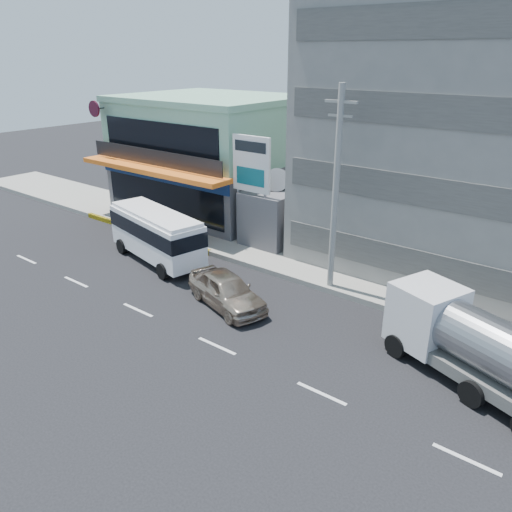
# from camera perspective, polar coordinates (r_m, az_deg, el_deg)

# --- Properties ---
(ground) EXTENTS (120.00, 120.00, 0.00)m
(ground) POSITION_cam_1_polar(r_m,az_deg,el_deg) (24.16, -13.35, -6.04)
(ground) COLOR black
(ground) RESTS_ON ground
(sidewalk) EXTENTS (70.00, 5.00, 0.30)m
(sidewalk) POSITION_cam_1_polar(r_m,az_deg,el_deg) (27.72, 8.82, -1.52)
(sidewalk) COLOR gray
(sidewalk) RESTS_ON ground
(shop_building) EXTENTS (12.40, 11.70, 8.00)m
(shop_building) POSITION_cam_1_polar(r_m,az_deg,el_deg) (37.42, -5.06, 11.09)
(shop_building) COLOR #4E4D52
(shop_building) RESTS_ON ground
(concrete_building) EXTENTS (16.00, 12.00, 14.00)m
(concrete_building) POSITION_cam_1_polar(r_m,az_deg,el_deg) (29.04, 24.06, 12.07)
(concrete_building) COLOR gray
(concrete_building) RESTS_ON ground
(gap_structure) EXTENTS (3.00, 6.00, 3.50)m
(gap_structure) POSITION_cam_1_polar(r_m,az_deg,el_deg) (31.62, 3.38, 4.83)
(gap_structure) COLOR #4E4D52
(gap_structure) RESTS_ON ground
(satellite_dish) EXTENTS (1.50, 1.50, 0.15)m
(satellite_dish) POSITION_cam_1_polar(r_m,az_deg,el_deg) (30.33, 2.36, 7.68)
(satellite_dish) COLOR slate
(satellite_dish) RESTS_ON gap_structure
(billboard) EXTENTS (2.60, 0.18, 6.90)m
(billboard) POSITION_cam_1_polar(r_m,az_deg,el_deg) (28.91, -0.53, 9.72)
(billboard) COLOR gray
(billboard) RESTS_ON ground
(utility_pole_near) EXTENTS (1.60, 0.30, 10.00)m
(utility_pole_near) POSITION_cam_1_polar(r_m,az_deg,el_deg) (23.88, 9.08, 7.29)
(utility_pole_near) COLOR #999993
(utility_pole_near) RESTS_ON ground
(minibus) EXTENTS (7.35, 3.64, 2.94)m
(minibus) POSITION_cam_1_polar(r_m,az_deg,el_deg) (28.86, -11.32, 2.71)
(minibus) COLOR white
(minibus) RESTS_ON ground
(sedan) EXTENTS (5.18, 3.27, 1.64)m
(sedan) POSITION_cam_1_polar(r_m,az_deg,el_deg) (23.57, -3.38, -3.92)
(sedan) COLOR tan
(sedan) RESTS_ON ground
(tanker_truck) EXTENTS (7.81, 4.68, 2.97)m
(tanker_truck) POSITION_cam_1_polar(r_m,az_deg,el_deg) (19.56, 23.96, -9.34)
(tanker_truck) COLOR silver
(tanker_truck) RESTS_ON ground
(motorcycle_rider) EXTENTS (1.79, 0.65, 2.28)m
(motorcycle_rider) POSITION_cam_1_polar(r_m,az_deg,el_deg) (30.02, -9.87, 1.55)
(motorcycle_rider) COLOR #561B0C
(motorcycle_rider) RESTS_ON ground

